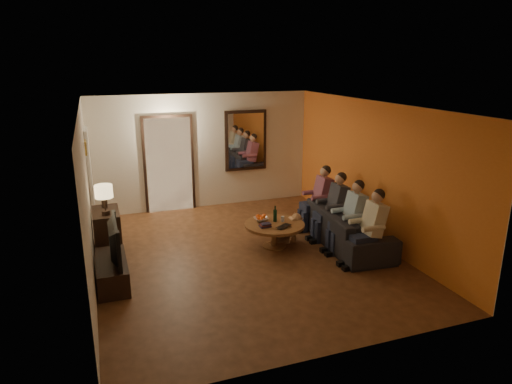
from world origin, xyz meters
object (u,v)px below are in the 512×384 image
object	(u,v)px
table_lamp	(104,200)
dog	(286,228)
person_d	(320,200)
laptop	(286,227)
tv_stand	(112,272)
coffee_table	(274,235)
bowl	(261,219)
tv	(109,241)
sofa	(346,227)
person_c	(334,209)
person_b	(351,219)
person_a	(370,231)
wine_bottle	(275,213)
dresser	(107,231)

from	to	relation	value
table_lamp	dog	xyz separation A→B (m)	(3.15, -0.49, -0.74)
person_d	laptop	world-z (taller)	person_d
tv_stand	laptop	distance (m)	2.99
coffee_table	bowl	world-z (taller)	bowl
dog	tv	bearing A→B (deg)	-168.92
tv_stand	dog	bearing A→B (deg)	11.24
dog	bowl	size ratio (longest dim) A/B	2.16
sofa	person_c	size ratio (longest dim) A/B	1.92
sofa	person_b	bearing A→B (deg)	166.36
dog	bowl	distance (m)	0.51
sofa	person_d	size ratio (longest dim) A/B	1.92
person_a	dog	size ratio (longest dim) A/B	2.14
laptop	tv	bearing A→B (deg)	151.40
sofa	laptop	distance (m)	1.21
table_lamp	person_a	size ratio (longest dim) A/B	0.45
dog	wine_bottle	xyz separation A→B (m)	(-0.23, -0.03, 0.32)
dresser	sofa	bearing A→B (deg)	-15.69
dog	coffee_table	distance (m)	0.32
person_c	bowl	distance (m)	1.41
tv	coffee_table	world-z (taller)	tv
person_c	person_d	world-z (taller)	same
tv	person_d	size ratio (longest dim) A/B	0.90
bowl	coffee_table	bearing A→B (deg)	-50.71
sofa	person_d	xyz separation A→B (m)	(-0.10, 0.90, 0.26)
person_d	table_lamp	bearing A→B (deg)	179.27
table_lamp	person_c	world-z (taller)	table_lamp
tv_stand	wine_bottle	bearing A→B (deg)	11.54
tv	laptop	world-z (taller)	tv
dresser	dog	bearing A→B (deg)	-12.77
dresser	coffee_table	world-z (taller)	dresser
table_lamp	sofa	world-z (taller)	table_lamp
dresser	tv	distance (m)	1.38
tv_stand	person_b	world-z (taller)	person_b
coffee_table	tv_stand	bearing A→B (deg)	-170.19
person_a	bowl	xyz separation A→B (m)	(-1.38, 1.45, -0.12)
bowl	wine_bottle	world-z (taller)	wine_bottle
table_lamp	bowl	size ratio (longest dim) A/B	2.08
tv	tv_stand	bearing A→B (deg)	0.00
dog	bowl	bearing A→B (deg)	168.82
tv	dog	xyz separation A→B (m)	(3.15, 0.63, -0.42)
bowl	person_c	bearing A→B (deg)	-10.15
tv_stand	laptop	bearing A→B (deg)	4.17
person_d	wine_bottle	distance (m)	1.25
tv_stand	person_a	distance (m)	4.16
sofa	person_d	distance (m)	0.94
person_d	coffee_table	world-z (taller)	person_d
sofa	tv	bearing A→B (deg)	97.11
tv	coffee_table	xyz separation A→B (m)	(2.87, 0.50, -0.47)
person_c	dresser	bearing A→B (deg)	167.92
bowl	wine_bottle	xyz separation A→B (m)	(0.23, -0.12, 0.12)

